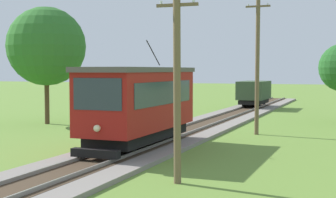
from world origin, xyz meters
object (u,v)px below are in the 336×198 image
at_px(freight_car, 254,92).
at_px(tree_left_far, 46,46).
at_px(utility_pole_mid, 257,60).
at_px(red_tram, 140,103).
at_px(utility_pole_near_tram, 177,80).

distance_m(freight_car, tree_left_far, 21.66).
bearing_deg(utility_pole_mid, red_tram, -117.41).
height_order(red_tram, utility_pole_mid, utility_pole_mid).
distance_m(red_tram, utility_pole_near_tram, 7.16).
bearing_deg(utility_pole_near_tram, red_tram, 123.93).
height_order(red_tram, freight_car, red_tram).
xyz_separation_m(freight_car, utility_pole_mid, (3.94, -19.00, 2.69)).
relative_size(utility_pole_near_tram, utility_pole_mid, 0.79).
height_order(freight_car, utility_pole_near_tram, utility_pole_near_tram).
distance_m(utility_pole_near_tram, utility_pole_mid, 13.48).
relative_size(utility_pole_mid, tree_left_far, 1.04).
distance_m(red_tram, freight_car, 26.61).
relative_size(utility_pole_near_tram, tree_left_far, 0.82).
height_order(utility_pole_mid, tree_left_far, utility_pole_mid).
xyz_separation_m(freight_car, utility_pole_near_tram, (3.94, -32.46, 1.82)).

